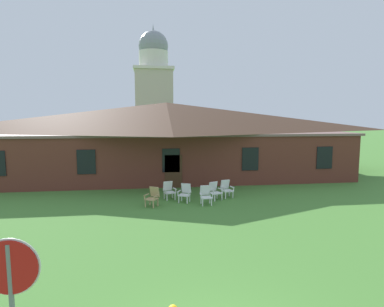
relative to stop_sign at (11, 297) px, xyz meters
name	(u,v)px	position (x,y,z in m)	size (l,w,h in m)	color
brick_building	(167,138)	(3.18, 20.44, 0.79)	(26.74, 10.40, 5.57)	brown
dome_tower	(154,94)	(2.51, 39.02, 5.41)	(5.18, 5.18, 16.54)	#BCB29E
stop_sign	(11,297)	(0.00, 0.00, 0.00)	(0.81, 0.07, 2.88)	slate
lawn_chair_by_porch	(153,196)	(1.99, 11.44, -1.55)	(0.83, 0.86, 0.96)	tan
lawn_chair_near_door	(169,190)	(2.88, 12.71, -1.55)	(0.75, 0.80, 0.96)	silver
lawn_chair_left_end	(185,192)	(3.69, 12.03, -1.55)	(0.80, 0.84, 0.96)	white
lawn_chair_middle	(206,195)	(4.70, 11.41, -1.55)	(0.66, 0.68, 0.96)	white
lawn_chair_right_end	(215,190)	(5.34, 12.27, -1.55)	(0.78, 0.83, 0.96)	white
lawn_chair_far_side	(226,188)	(6.10, 12.71, -1.55)	(0.73, 0.78, 0.96)	white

